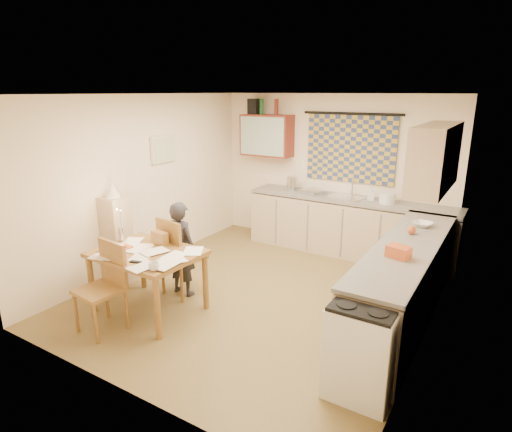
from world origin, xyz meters
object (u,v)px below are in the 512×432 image
Objects in this scene: dining_table at (149,281)px; counter_right at (404,283)px; chair_far at (183,270)px; shelf_stand at (117,241)px; stove at (363,348)px; counter_back at (348,227)px; person at (181,249)px.

counter_right is at bearing 28.75° from dining_table.
shelf_stand is (-0.96, -0.21, 0.28)m from chair_far.
dining_table is (-2.62, 0.09, -0.05)m from stove.
person is at bearing -118.12° from counter_back.
counter_right is 2.71m from chair_far.
stove reaches higher than dining_table.
chair_far is at bearing 12.39° from shelf_stand.
dining_table is at bearing -114.24° from counter_back.
chair_far reaches higher than dining_table.
dining_table is 0.99× the size of person.
person is (-1.32, -2.48, 0.16)m from counter_back.
dining_table is at bearing -21.15° from shelf_stand.
counter_back is 3.32m from dining_table.
stove is 3.57m from shelf_stand.
person reaches higher than stove.
counter_right is 1.45m from stove.
counter_back is 2.09m from counter_right.
person is at bearing 87.35° from dining_table.
person reaches higher than shelf_stand.
person reaches higher than counter_back.
counter_back is 3.36m from stove.
shelf_stand reaches higher than counter_right.
counter_back is at bearing -106.91° from chair_far.
dining_table is 1.01× the size of shelf_stand.
counter_back is at bearing 49.48° from shelf_stand.
counter_right is at bearing -53.00° from counter_back.
stove is at bearing -0.66° from dining_table.
shelf_stand is (-2.28, -2.67, 0.15)m from counter_back.
person reaches higher than dining_table.
counter_back is 3.22× the size of chair_far.
dining_table is 1.01m from shelf_stand.
counter_right is 2.95m from dining_table.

